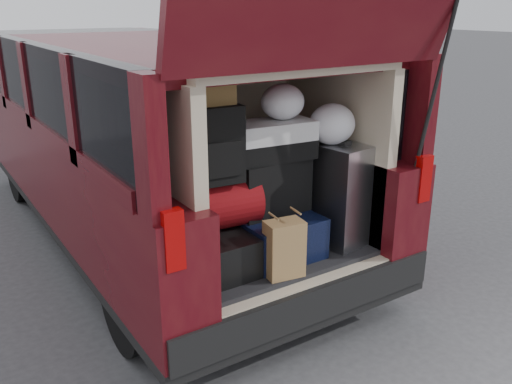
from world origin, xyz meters
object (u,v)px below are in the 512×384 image
navy_hardshell (269,232)px  twotone_duffel (271,140)px  black_hardshell (216,248)px  silver_roller (334,193)px  backpack (214,145)px  kraft_bag (284,249)px  red_duffel (218,203)px  black_soft_case (268,185)px

navy_hardshell → twotone_duffel: twotone_duffel is taller
navy_hardshell → black_hardshell: bearing=-179.8°
navy_hardshell → twotone_duffel: (0.02, 0.02, 0.59)m
silver_roller → backpack: backpack is taller
kraft_bag → red_duffel: red_duffel is taller
black_soft_case → backpack: 0.53m
red_duffel → backpack: bearing=-124.9°
black_hardshell → backpack: bearing=-112.6°
navy_hardshell → red_duffel: (-0.36, 0.02, 0.26)m
red_duffel → backpack: (-0.05, -0.05, 0.37)m
navy_hardshell → black_soft_case: (0.01, 0.04, 0.30)m
black_soft_case → black_hardshell: bearing=-175.6°
red_duffel → twotone_duffel: 0.50m
silver_roller → black_soft_case: size_ratio=1.40×
silver_roller → backpack: bearing=167.9°
silver_roller → red_duffel: silver_roller is taller
red_duffel → kraft_bag: bearing=-49.4°
kraft_bag → twotone_duffel: 0.67m
red_duffel → black_soft_case: (0.37, 0.01, 0.04)m
silver_roller → twotone_duffel: 0.59m
black_hardshell → twotone_duffel: (0.41, 0.02, 0.61)m
silver_roller → navy_hardshell: bearing=160.9°
black_hardshell → twotone_duffel: twotone_duffel is taller
kraft_bag → twotone_duffel: size_ratio=0.65×
kraft_bag → navy_hardshell: bearing=77.9°
silver_roller → black_soft_case: bearing=156.2°
kraft_bag → twotone_duffel: (0.14, 0.35, 0.55)m
navy_hardshell → silver_roller: bearing=-11.2°
red_duffel → backpack: size_ratio=1.08×
kraft_bag → black_hardshell: bearing=138.3°
silver_roller → backpack: 0.96m
silver_roller → black_hardshell: bearing=166.2°
red_duffel → twotone_duffel: size_ratio=0.91×
twotone_duffel → kraft_bag: bearing=-106.2°
navy_hardshell → silver_roller: (0.45, -0.09, 0.20)m
black_soft_case → backpack: backpack is taller
red_duffel → twotone_duffel: (0.37, -0.00, 0.33)m
navy_hardshell → backpack: size_ratio=1.37×
navy_hardshell → kraft_bag: 0.35m
black_soft_case → kraft_bag: bearing=-111.4°
black_hardshell → navy_hardshell: navy_hardshell is taller
navy_hardshell → red_duffel: size_ratio=1.27×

